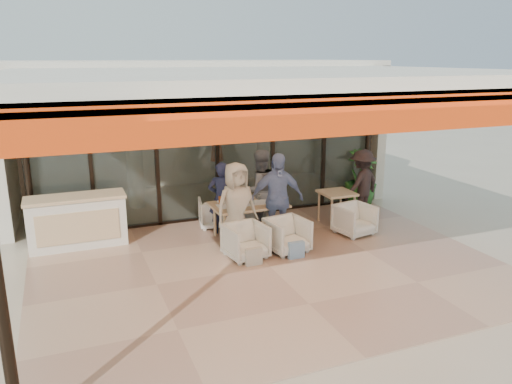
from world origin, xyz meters
TOP-DOWN VIEW (x-y plane):
  - ground at (0.00, 0.00)m, footprint 70.00×70.00m
  - terrace_floor at (0.00, 0.00)m, footprint 8.00×6.00m
  - terrace_structure at (0.00, -0.26)m, footprint 8.00×6.00m
  - glass_storefront at (0.00, 3.00)m, footprint 8.08×0.10m
  - interior_block at (0.01, 5.31)m, footprint 9.05×3.62m
  - host_counter at (-3.07, 2.30)m, footprint 1.85×0.65m
  - dining_table at (0.17, 1.52)m, footprint 1.50×0.90m
  - chair_far_left at (-0.24, 2.46)m, footprint 0.79×0.76m
  - chair_far_right at (0.60, 2.46)m, footprint 0.84×0.80m
  - chair_near_left at (-0.24, 0.56)m, footprint 0.79×0.76m
  - chair_near_right at (0.60, 0.56)m, footprint 0.81×0.77m
  - diner_navy at (-0.24, 1.96)m, footprint 0.65×0.52m
  - diner_grey at (0.60, 1.96)m, footprint 0.87×0.69m
  - diner_cream at (-0.24, 1.06)m, footprint 0.90×0.65m
  - diner_periwinkle at (0.60, 1.06)m, footprint 1.12×0.58m
  - tote_bag_cream at (-0.24, 0.16)m, footprint 0.30×0.10m
  - tote_bag_blue at (0.60, 0.16)m, footprint 0.30×0.10m
  - side_table at (2.31, 1.64)m, footprint 0.70×0.70m
  - side_chair at (2.31, 0.89)m, footprint 0.81×0.78m
  - standing_woman at (3.09, 1.87)m, footprint 1.17×0.91m
  - potted_palm at (3.64, 2.73)m, footprint 0.94×0.94m

SIDE VIEW (x-z plane):
  - ground at x=0.00m, z-range 0.00..0.00m
  - terrace_floor at x=0.00m, z-range 0.00..0.01m
  - tote_bag_cream at x=-0.24m, z-range 0.00..0.34m
  - tote_bag_blue at x=0.60m, z-range 0.00..0.34m
  - chair_far_left at x=-0.24m, z-range 0.00..0.71m
  - chair_near_left at x=-0.24m, z-range 0.00..0.72m
  - side_chair at x=2.31m, z-range 0.00..0.72m
  - chair_near_right at x=0.60m, z-range 0.00..0.73m
  - chair_far_right at x=0.60m, z-range 0.00..0.73m
  - host_counter at x=-3.07m, z-range 0.01..1.05m
  - side_table at x=2.31m, z-range 0.27..1.01m
  - dining_table at x=0.17m, z-range 0.22..1.15m
  - potted_palm at x=3.64m, z-range 0.00..1.40m
  - diner_navy at x=-0.24m, z-range 0.00..1.55m
  - standing_woman at x=3.09m, z-range 0.00..1.59m
  - diner_cream at x=-0.24m, z-range 0.00..1.71m
  - diner_grey at x=0.60m, z-range 0.00..1.74m
  - diner_periwinkle at x=0.60m, z-range 0.00..1.83m
  - glass_storefront at x=0.00m, z-range 0.00..3.20m
  - interior_block at x=0.01m, z-range 0.47..3.99m
  - terrace_structure at x=0.00m, z-range 1.55..4.95m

